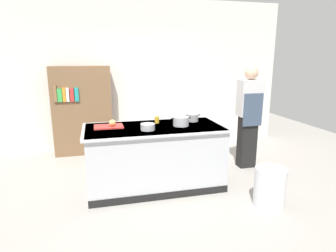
{
  "coord_description": "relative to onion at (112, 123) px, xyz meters",
  "views": [
    {
      "loc": [
        -0.78,
        -3.87,
        1.85
      ],
      "look_at": [
        0.25,
        0.2,
        0.85
      ],
      "focal_mm": 30.74,
      "sensor_mm": 36.0,
      "label": 1
    }
  ],
  "objects": [
    {
      "name": "cutting_board",
      "position": [
        -0.05,
        0.03,
        -0.06
      ],
      "size": [
        0.4,
        0.28,
        0.02
      ],
      "primitive_type": "cube",
      "color": "red",
      "rests_on": "counter_island"
    },
    {
      "name": "counter_island",
      "position": [
        0.58,
        -0.1,
        -0.5
      ],
      "size": [
        1.98,
        0.98,
        0.9
      ],
      "color": "#B7BABF",
      "rests_on": "ground_plane"
    },
    {
      "name": "stock_pot",
      "position": [
        0.96,
        -0.13,
        -0.0
      ],
      "size": [
        0.29,
        0.23,
        0.13
      ],
      "color": "#B7BABF",
      "rests_on": "counter_island"
    },
    {
      "name": "ground_plane",
      "position": [
        0.58,
        -0.1,
        -0.97
      ],
      "size": [
        10.0,
        10.0,
        0.0
      ],
      "primitive_type": "plane",
      "color": "#9E9991"
    },
    {
      "name": "sauce_pan",
      "position": [
        1.22,
        0.11,
        -0.01
      ],
      "size": [
        0.24,
        0.17,
        0.11
      ],
      "color": "#99999E",
      "rests_on": "counter_island"
    },
    {
      "name": "onion",
      "position": [
        0.0,
        0.0,
        0.0
      ],
      "size": [
        0.09,
        0.09,
        0.09
      ],
      "primitive_type": "sphere",
      "color": "tan",
      "rests_on": "cutting_board"
    },
    {
      "name": "mixing_bowl",
      "position": [
        0.45,
        -0.26,
        -0.02
      ],
      "size": [
        0.2,
        0.2,
        0.09
      ],
      "primitive_type": "cylinder",
      "color": "#B7BABF",
      "rests_on": "counter_island"
    },
    {
      "name": "person_chef",
      "position": [
        2.27,
        0.29,
        -0.05
      ],
      "size": [
        0.38,
        0.25,
        1.72
      ],
      "rotation": [
        0.0,
        0.0,
        1.33
      ],
      "color": "black",
      "rests_on": "ground_plane"
    },
    {
      "name": "back_wall",
      "position": [
        0.58,
        2.0,
        0.53
      ],
      "size": [
        6.4,
        0.12,
        3.0
      ],
      "primitive_type": "cube",
      "color": "silver",
      "rests_on": "ground_plane"
    },
    {
      "name": "trash_bin",
      "position": [
        1.88,
        -1.02,
        -0.72
      ],
      "size": [
        0.4,
        0.4,
        0.5
      ],
      "primitive_type": "cylinder",
      "color": "silver",
      "rests_on": "ground_plane"
    },
    {
      "name": "juice_cup",
      "position": [
        0.66,
        0.13,
        -0.02
      ],
      "size": [
        0.07,
        0.07,
        0.1
      ],
      "primitive_type": "cylinder",
      "color": "yellow",
      "rests_on": "counter_island"
    },
    {
      "name": "bookshelf",
      "position": [
        -0.47,
        1.7,
        -0.12
      ],
      "size": [
        1.1,
        0.31,
        1.7
      ],
      "color": "brown",
      "rests_on": "ground_plane"
    }
  ]
}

